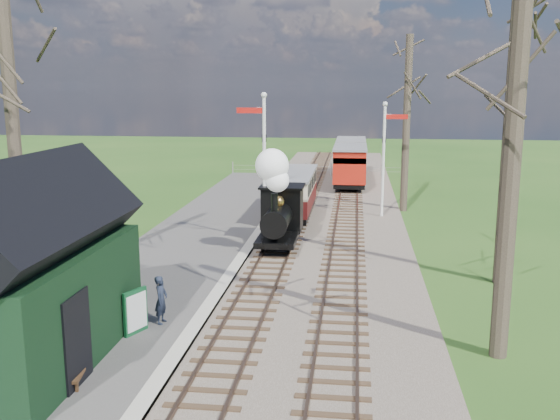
{
  "coord_description": "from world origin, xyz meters",
  "views": [
    {
      "loc": [
        2.95,
        -8.72,
        6.45
      ],
      "look_at": [
        0.01,
        15.44,
        1.6
      ],
      "focal_mm": 40.0,
      "sensor_mm": 36.0,
      "label": 1
    }
  ],
  "objects_px": {
    "semaphore_near": "(263,158)",
    "person": "(161,300)",
    "station_shed": "(30,275)",
    "bench": "(71,361)",
    "sign_board": "(136,312)",
    "semaphore_far": "(385,151)",
    "red_carriage_b": "(351,156)",
    "coach": "(294,192)",
    "locomotive": "(279,205)",
    "red_carriage_a": "(350,166)"
  },
  "relations": [
    {
      "from": "coach",
      "to": "sign_board",
      "type": "relative_size",
      "value": 5.5
    },
    {
      "from": "semaphore_far",
      "to": "coach",
      "type": "relative_size",
      "value": 0.89
    },
    {
      "from": "semaphore_near",
      "to": "red_carriage_b",
      "type": "bearing_deg",
      "value": 80.54
    },
    {
      "from": "red_carriage_a",
      "to": "sign_board",
      "type": "bearing_deg",
      "value": -101.71
    },
    {
      "from": "station_shed",
      "to": "person",
      "type": "xyz_separation_m",
      "value": [
        2.18,
        2.61,
        -1.41
      ]
    },
    {
      "from": "station_shed",
      "to": "red_carriage_b",
      "type": "distance_m",
      "value": 32.97
    },
    {
      "from": "semaphore_far",
      "to": "station_shed",
      "type": "bearing_deg",
      "value": -115.72
    },
    {
      "from": "locomotive",
      "to": "sign_board",
      "type": "height_order",
      "value": "locomotive"
    },
    {
      "from": "person",
      "to": "locomotive",
      "type": "bearing_deg",
      "value": -9.25
    },
    {
      "from": "red_carriage_b",
      "to": "semaphore_far",
      "type": "bearing_deg",
      "value": -82.89
    },
    {
      "from": "station_shed",
      "to": "locomotive",
      "type": "relative_size",
      "value": 1.57
    },
    {
      "from": "coach",
      "to": "red_carriage_b",
      "type": "relative_size",
      "value": 1.24
    },
    {
      "from": "semaphore_near",
      "to": "red_carriage_a",
      "type": "relative_size",
      "value": 1.21
    },
    {
      "from": "semaphore_far",
      "to": "sign_board",
      "type": "distance_m",
      "value": 17.76
    },
    {
      "from": "sign_board",
      "to": "red_carriage_b",
      "type": "bearing_deg",
      "value": 80.37
    },
    {
      "from": "station_shed",
      "to": "semaphore_far",
      "type": "relative_size",
      "value": 1.1
    },
    {
      "from": "red_carriage_b",
      "to": "sign_board",
      "type": "bearing_deg",
      "value": -99.63
    },
    {
      "from": "coach",
      "to": "red_carriage_a",
      "type": "relative_size",
      "value": 1.24
    },
    {
      "from": "bench",
      "to": "coach",
      "type": "bearing_deg",
      "value": 80.31
    },
    {
      "from": "semaphore_far",
      "to": "red_carriage_b",
      "type": "relative_size",
      "value": 1.11
    },
    {
      "from": "semaphore_near",
      "to": "person",
      "type": "distance_m",
      "value": 9.88
    },
    {
      "from": "sign_board",
      "to": "semaphore_near",
      "type": "bearing_deg",
      "value": 80.02
    },
    {
      "from": "semaphore_far",
      "to": "person",
      "type": "xyz_separation_m",
      "value": [
        -6.49,
        -15.39,
        -2.5
      ]
    },
    {
      "from": "station_shed",
      "to": "bench",
      "type": "xyz_separation_m",
      "value": [
        1.23,
        -0.76,
        -1.67
      ]
    },
    {
      "from": "station_shed",
      "to": "semaphore_far",
      "type": "xyz_separation_m",
      "value": [
        8.67,
        18.0,
        1.08
      ]
    },
    {
      "from": "semaphore_far",
      "to": "bench",
      "type": "bearing_deg",
      "value": -111.64
    },
    {
      "from": "station_shed",
      "to": "semaphore_far",
      "type": "height_order",
      "value": "semaphore_far"
    },
    {
      "from": "coach",
      "to": "station_shed",
      "type": "bearing_deg",
      "value": -104.01
    },
    {
      "from": "semaphore_far",
      "to": "person",
      "type": "relative_size",
      "value": 4.38
    },
    {
      "from": "semaphore_near",
      "to": "red_carriage_a",
      "type": "height_order",
      "value": "semaphore_near"
    },
    {
      "from": "sign_board",
      "to": "locomotive",
      "type": "bearing_deg",
      "value": 74.73
    },
    {
      "from": "semaphore_near",
      "to": "semaphore_far",
      "type": "distance_m",
      "value": 7.91
    },
    {
      "from": "station_shed",
      "to": "bench",
      "type": "height_order",
      "value": "station_shed"
    },
    {
      "from": "semaphore_far",
      "to": "coach",
      "type": "xyz_separation_m",
      "value": [
        -4.37,
        -0.78,
        -1.98
      ]
    },
    {
      "from": "semaphore_far",
      "to": "locomotive",
      "type": "relative_size",
      "value": 1.43
    },
    {
      "from": "semaphore_near",
      "to": "sign_board",
      "type": "distance_m",
      "value": 10.69
    },
    {
      "from": "red_carriage_b",
      "to": "sign_board",
      "type": "distance_m",
      "value": 30.82
    },
    {
      "from": "coach",
      "to": "sign_board",
      "type": "xyz_separation_m",
      "value": [
        -2.55,
        -15.37,
        -0.59
      ]
    },
    {
      "from": "station_shed",
      "to": "coach",
      "type": "distance_m",
      "value": 17.78
    },
    {
      "from": "bench",
      "to": "semaphore_far",
      "type": "bearing_deg",
      "value": 68.36
    },
    {
      "from": "station_shed",
      "to": "sign_board",
      "type": "distance_m",
      "value": 2.95
    },
    {
      "from": "semaphore_near",
      "to": "locomotive",
      "type": "xyz_separation_m",
      "value": [
        0.76,
        -0.83,
        -1.75
      ]
    },
    {
      "from": "red_carriage_a",
      "to": "bench",
      "type": "distance_m",
      "value": 28.08
    },
    {
      "from": "locomotive",
      "to": "coach",
      "type": "bearing_deg",
      "value": 89.89
    },
    {
      "from": "station_shed",
      "to": "coach",
      "type": "relative_size",
      "value": 0.98
    },
    {
      "from": "coach",
      "to": "red_carriage_a",
      "type": "distance_m",
      "value": 9.86
    },
    {
      "from": "sign_board",
      "to": "person",
      "type": "distance_m",
      "value": 0.88
    },
    {
      "from": "station_shed",
      "to": "sign_board",
      "type": "height_order",
      "value": "station_shed"
    },
    {
      "from": "station_shed",
      "to": "red_carriage_a",
      "type": "distance_m",
      "value": 27.62
    },
    {
      "from": "coach",
      "to": "red_carriage_b",
      "type": "bearing_deg",
      "value": 80.17
    }
  ]
}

